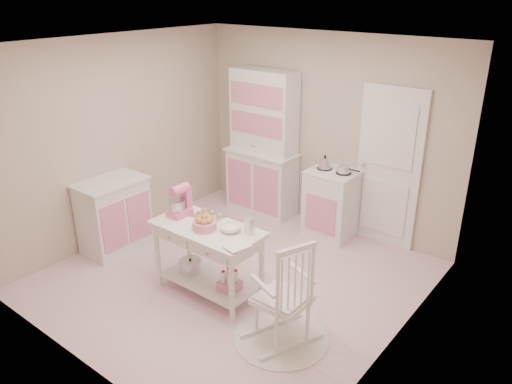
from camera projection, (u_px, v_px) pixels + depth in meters
room_shell at (231, 140)px, 5.13m from camera, size 3.84×3.84×2.62m
door at (389, 168)px, 6.19m from camera, size 0.82×0.05×2.04m
hutch at (262, 144)px, 7.06m from camera, size 1.06×0.50×2.08m
stove at (332, 203)px, 6.57m from camera, size 0.62×0.57×0.92m
base_cabinet at (114, 215)px, 6.24m from camera, size 0.54×0.84×0.92m
lace_rug at (281, 338)px, 4.77m from camera, size 0.92×0.92×0.01m
rocking_chair at (282, 290)px, 4.56m from camera, size 0.71×0.85×1.10m
work_table at (208, 260)px, 5.34m from camera, size 1.20×0.60×0.80m
stand_mixer at (179, 201)px, 5.37m from camera, size 0.20×0.28×0.34m
cookie_tray at (208, 216)px, 5.40m from camera, size 0.34×0.24×0.02m
bread_basket at (205, 225)px, 5.12m from camera, size 0.25×0.25×0.09m
mixing_bowl at (231, 228)px, 5.08m from camera, size 0.22×0.22×0.07m
metal_pitcher at (249, 226)px, 5.02m from camera, size 0.10×0.10×0.17m
recipe_book at (232, 243)px, 4.84m from camera, size 0.23×0.27×0.02m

